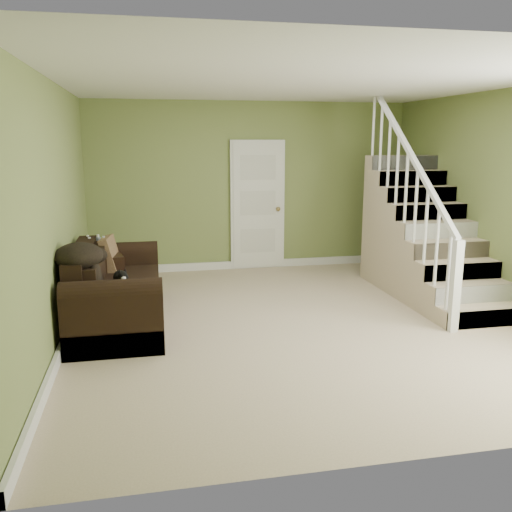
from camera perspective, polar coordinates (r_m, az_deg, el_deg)
name	(u,v)px	position (r m, az deg, el deg)	size (l,w,h in m)	color
floor	(297,322)	(6.18, 4.36, -6.96)	(5.00, 5.50, 0.01)	tan
ceiling	(301,82)	(5.87, 4.79, 17.80)	(5.00, 5.50, 0.01)	white
wall_back	(251,187)	(8.55, -0.55, 7.31)	(5.00, 0.04, 2.60)	olive
wall_front	(427,263)	(3.36, 17.55, -0.70)	(5.00, 0.04, 2.60)	olive
wall_left	(56,214)	(5.72, -20.33, 4.20)	(0.04, 5.50, 2.60)	olive
wall_right	(505,202)	(6.99, 24.75, 5.15)	(0.04, 5.50, 2.60)	olive
baseboard_back	(251,264)	(8.71, -0.50, -0.86)	(5.00, 0.04, 0.12)	white
baseboard_left	(68,332)	(6.00, -19.18, -7.59)	(0.04, 5.50, 0.12)	white
baseboard_right	(493,304)	(7.21, 23.69, -4.66)	(0.04, 5.50, 0.12)	white
door	(258,206)	(8.55, 0.18, 5.34)	(0.86, 0.12, 2.02)	white
staircase	(421,244)	(7.63, 16.99, 1.21)	(1.00, 2.51, 2.82)	tan
sofa	(114,294)	(6.26, -14.76, -3.92)	(0.94, 2.18, 0.86)	black
side_table	(100,279)	(6.95, -16.13, -2.39)	(0.64, 0.64, 0.88)	black
cat	(121,278)	(6.08, -14.04, -2.23)	(0.24, 0.43, 0.21)	black
banana	(138,282)	(6.06, -12.29, -2.70)	(0.05, 0.19, 0.05)	gold
throw_pillow	(111,254)	(6.82, -15.05, 0.19)	(0.11, 0.43, 0.43)	#482D1D
throw_blanket	(79,256)	(5.64, -18.17, 0.02)	(0.47, 0.62, 0.25)	black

